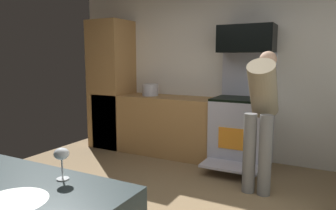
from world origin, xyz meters
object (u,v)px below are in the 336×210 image
(microwave, at_px, (247,39))
(stock_pot, at_px, (150,90))
(wine_glass_near, at_px, (62,156))
(oven_range, at_px, (242,129))
(person_cook, at_px, (261,109))

(microwave, xyz_separation_m, stock_pot, (-1.48, -0.08, -0.75))
(wine_glass_near, bearing_deg, oven_range, 89.14)
(oven_range, relative_size, wine_glass_near, 9.97)
(wine_glass_near, bearing_deg, stock_pot, 114.10)
(microwave, distance_m, person_cook, 1.22)
(oven_range, relative_size, microwave, 2.11)
(oven_range, height_order, stock_pot, oven_range)
(person_cook, xyz_separation_m, stock_pot, (-1.87, 0.73, 0.07))
(stock_pot, bearing_deg, oven_range, -0.49)
(person_cook, bearing_deg, microwave, 115.86)
(wine_glass_near, relative_size, stock_pot, 0.61)
(microwave, xyz_separation_m, wine_glass_near, (-0.05, -3.28, -0.73))
(oven_range, xyz_separation_m, stock_pot, (-1.48, 0.01, 0.48))
(stock_pot, bearing_deg, person_cook, -21.33)
(oven_range, xyz_separation_m, wine_glass_near, (-0.05, -3.18, 0.51))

